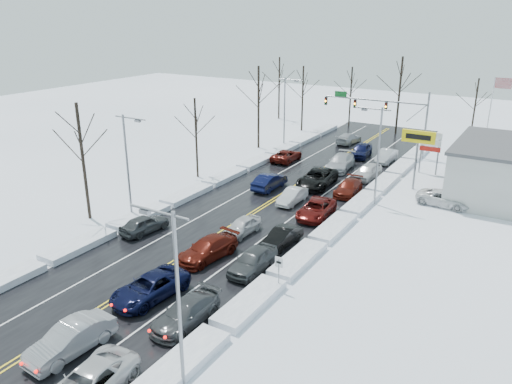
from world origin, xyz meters
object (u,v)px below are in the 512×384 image
Objects in this scene: flagpole at (491,113)px; oncoming_car_0 at (269,189)px; traffic_signal_mast at (385,110)px; tires_plus_sign at (418,141)px.

flagpole is 27.99m from oncoming_car_0.
tires_plus_sign is at bearing -59.54° from traffic_signal_mast.
flagpole is at bearing -128.04° from oncoming_car_0.
flagpole is (4.67, 14.01, 0.93)m from tires_plus_sign.
oncoming_car_0 is (-17.11, -21.35, -5.93)m from flagpole.
tires_plus_sign is at bearing -108.44° from flagpole.
flagpole is at bearing 9.73° from traffic_signal_mast.
tires_plus_sign is 15.28m from oncoming_car_0.
flagpole is at bearing 71.56° from tires_plus_sign.
tires_plus_sign is 14.79m from flagpole.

